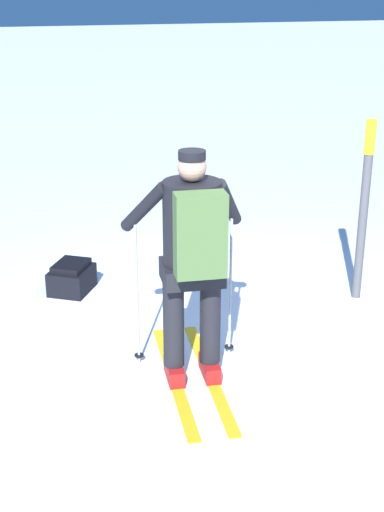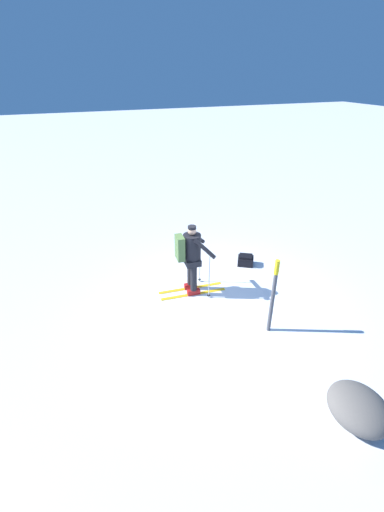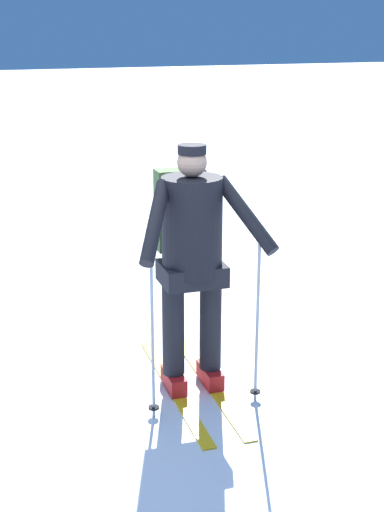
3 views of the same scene
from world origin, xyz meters
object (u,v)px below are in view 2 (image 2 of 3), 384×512
dropped_backpack (246,260)px  rock_boulder (358,408)px  skier (191,255)px  trail_marker (274,292)px

dropped_backpack → rock_boulder: (-4.72, 0.73, 0.13)m
skier → trail_marker: size_ratio=1.04×
skier → rock_boulder: bearing=-164.9°
skier → rock_boulder: size_ratio=1.75×
dropped_backpack → trail_marker: 2.76m
skier → trail_marker: skier is taller
skier → rock_boulder: (-4.07, -1.10, -0.74)m
skier → dropped_backpack: (0.65, -1.83, -0.87)m
skier → dropped_backpack: size_ratio=3.24×
trail_marker → rock_boulder: 2.33m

